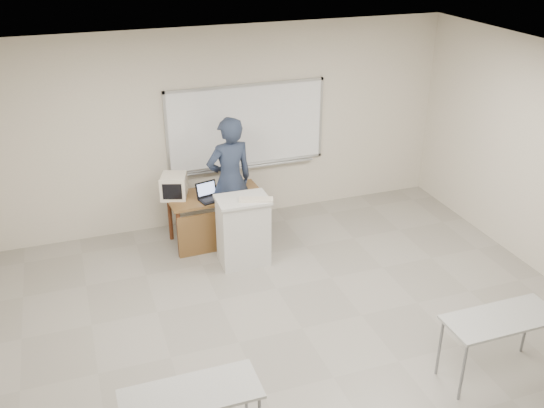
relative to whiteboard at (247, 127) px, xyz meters
name	(u,v)px	position (x,y,z in m)	size (l,w,h in m)	color
floor	(334,378)	(-0.30, -3.97, -1.49)	(7.00, 8.00, 0.01)	gray
whiteboard	(247,127)	(0.00, 0.00, 0.00)	(2.48, 0.10, 1.31)	white
instructor_desk	(217,211)	(-0.70, -0.78, -0.95)	(1.36, 0.68, 0.75)	brown
podium	(243,231)	(-0.50, -1.40, -0.99)	(0.70, 0.51, 0.98)	silver
crt_monitor	(175,186)	(-1.25, -0.54, -0.57)	(0.36, 0.40, 0.34)	beige
laptop	(210,195)	(-0.80, -0.79, -0.67)	(0.32, 0.29, 0.23)	black
mouse	(227,190)	(-0.50, -0.62, -0.71)	(0.11, 0.07, 0.04)	#97999E
keyboard	(256,200)	(-0.35, -1.52, -0.49)	(0.45, 0.15, 0.03)	beige
presenter	(230,181)	(-0.48, -0.71, -0.53)	(0.69, 0.46, 1.90)	black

